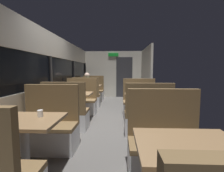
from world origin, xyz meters
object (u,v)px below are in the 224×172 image
at_px(bench_mid_window_facing_entry, 81,103).
at_px(bench_rear_aisle_facing_entry, 139,105).
at_px(dining_table_near_window, 24,127).
at_px(bench_far_window_facing_end, 87,98).
at_px(dining_table_far_window, 90,88).
at_px(bench_front_aisle_facing_entry, 165,150).
at_px(coffee_cup_primary, 40,113).
at_px(seated_passenger, 87,92).
at_px(bench_mid_window_facing_end, 67,115).
at_px(dining_table_front_aisle, 190,155).
at_px(bench_near_window_facing_entry, 49,130).
at_px(bench_rear_aisle_facing_end, 147,119).
at_px(dining_table_mid_window, 75,97).
at_px(dining_table_rear_aisle, 143,99).
at_px(bench_far_window_facing_entry, 93,93).

height_order(bench_mid_window_facing_entry, bench_rear_aisle_facing_entry, same).
relative_size(dining_table_near_window, bench_far_window_facing_end, 0.82).
height_order(dining_table_far_window, bench_far_window_facing_end, bench_far_window_facing_end).
relative_size(bench_front_aisle_facing_entry, coffee_cup_primary, 12.22).
bearing_deg(seated_passenger, bench_mid_window_facing_end, -90.00).
bearing_deg(dining_table_front_aisle, bench_near_window_facing_entry, 144.02).
xyz_separation_m(dining_table_far_window, bench_far_window_facing_end, (0.00, -0.70, -0.31)).
distance_m(bench_far_window_facing_end, bench_rear_aisle_facing_end, 3.09).
bearing_deg(dining_table_mid_window, dining_table_near_window, -90.00).
distance_m(bench_mid_window_facing_entry, coffee_cup_primary, 2.95).
bearing_deg(dining_table_front_aisle, seated_passenger, 111.25).
height_order(bench_mid_window_facing_entry, bench_front_aisle_facing_entry, same).
height_order(bench_mid_window_facing_entry, coffee_cup_primary, bench_mid_window_facing_entry).
xyz_separation_m(bench_mid_window_facing_entry, bench_rear_aisle_facing_entry, (1.79, -0.20, 0.00)).
distance_m(dining_table_far_window, dining_table_rear_aisle, 3.09).
bearing_deg(bench_far_window_facing_end, dining_table_far_window, 90.00).
relative_size(dining_table_near_window, dining_table_far_window, 1.00).
relative_size(bench_mid_window_facing_end, bench_rear_aisle_facing_end, 1.00).
distance_m(bench_mid_window_facing_end, bench_mid_window_facing_entry, 1.40).
relative_size(dining_table_mid_window, bench_rear_aisle_facing_entry, 0.82).
height_order(dining_table_near_window, coffee_cup_primary, coffee_cup_primary).
distance_m(dining_table_near_window, bench_rear_aisle_facing_end, 2.30).
distance_m(dining_table_near_window, bench_front_aisle_facing_entry, 1.82).
bearing_deg(coffee_cup_primary, dining_table_far_window, 92.02).
height_order(dining_table_mid_window, dining_table_front_aisle, same).
height_order(seated_passenger, coffee_cup_primary, seated_passenger).
height_order(bench_front_aisle_facing_entry, seated_passenger, seated_passenger).
height_order(bench_far_window_facing_entry, coffee_cup_primary, bench_far_window_facing_entry).
distance_m(bench_mid_window_facing_end, bench_front_aisle_facing_entry, 2.35).
distance_m(bench_mid_window_facing_end, dining_table_front_aisle, 2.87).
distance_m(dining_table_mid_window, bench_far_window_facing_end, 1.65).
bearing_deg(dining_table_near_window, seated_passenger, 90.00).
height_order(bench_rear_aisle_facing_end, coffee_cup_primary, bench_rear_aisle_facing_end).
distance_m(bench_far_window_facing_entry, bench_rear_aisle_facing_end, 4.30).
relative_size(bench_near_window_facing_entry, coffee_cup_primary, 12.22).
height_order(bench_far_window_facing_entry, bench_rear_aisle_facing_end, same).
bearing_deg(dining_table_front_aisle, bench_front_aisle_facing_entry, 90.00).
relative_size(bench_far_window_facing_end, coffee_cup_primary, 12.22).
height_order(bench_near_window_facing_entry, bench_far_window_facing_entry, same).
relative_size(dining_table_near_window, coffee_cup_primary, 10.00).
bearing_deg(bench_far_window_facing_entry, dining_table_mid_window, -90.00).
height_order(dining_table_front_aisle, bench_rear_aisle_facing_end, bench_rear_aisle_facing_end).
relative_size(dining_table_near_window, seated_passenger, 0.71).
height_order(dining_table_far_window, bench_rear_aisle_facing_entry, bench_rear_aisle_facing_entry).
relative_size(bench_mid_window_facing_entry, dining_table_rear_aisle, 1.22).
bearing_deg(dining_table_front_aisle, bench_far_window_facing_entry, 106.80).
distance_m(dining_table_near_window, coffee_cup_primary, 0.24).
xyz_separation_m(bench_mid_window_facing_end, bench_far_window_facing_end, (0.00, 2.32, 0.00)).
height_order(dining_table_near_window, bench_front_aisle_facing_entry, bench_front_aisle_facing_entry).
bearing_deg(bench_far_window_facing_end, bench_front_aisle_facing_entry, -64.96).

